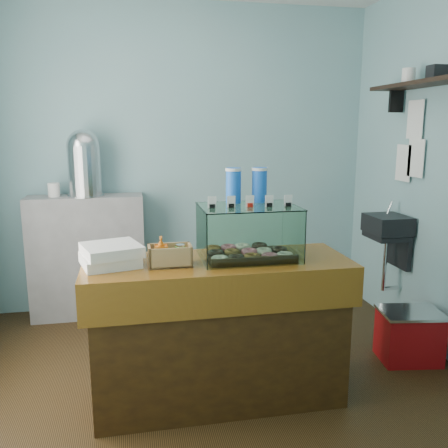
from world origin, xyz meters
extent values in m
plane|color=black|center=(0.00, 0.00, 0.00)|extent=(3.50, 3.50, 0.00)
cube|color=#7AA8B2|center=(0.00, 1.50, 1.40)|extent=(3.50, 0.04, 2.80)
cube|color=#7AA8B2|center=(0.00, -1.50, 1.40)|extent=(3.50, 0.04, 2.80)
cube|color=black|center=(1.58, 0.55, 0.90)|extent=(0.30, 0.35, 0.15)
cube|color=black|center=(1.71, 0.55, 0.70)|extent=(0.04, 0.30, 0.35)
cylinder|color=silver|center=(1.65, 0.65, 1.02)|extent=(0.02, 0.02, 0.12)
cylinder|color=silver|center=(1.58, 0.55, 0.55)|extent=(0.04, 0.04, 0.45)
cube|color=black|center=(1.60, 0.30, 2.00)|extent=(0.25, 1.00, 0.03)
cube|color=black|center=(1.67, 0.70, 1.90)|extent=(0.12, 0.03, 0.18)
cube|color=white|center=(1.73, 0.45, 1.45)|extent=(0.01, 0.21, 0.30)
cube|color=white|center=(1.73, 0.62, 1.40)|extent=(0.01, 0.21, 0.30)
cube|color=white|center=(1.73, 0.50, 1.75)|extent=(0.01, 0.21, 0.30)
cube|color=#46290D|center=(0.00, -0.25, 0.42)|extent=(1.50, 0.56, 0.84)
cube|color=#471F09|center=(0.00, -0.25, 0.87)|extent=(1.60, 0.60, 0.06)
cube|color=#471F09|center=(0.00, -0.53, 0.75)|extent=(1.60, 0.04, 0.18)
cube|color=#949497|center=(-0.90, 1.32, 0.55)|extent=(1.00, 0.32, 1.10)
cube|color=#331D0F|center=(0.19, -0.22, 0.91)|extent=(0.52, 0.37, 0.02)
torus|color=beige|center=(-0.01, -0.34, 0.94)|extent=(0.10, 0.10, 0.03)
torus|color=black|center=(0.09, -0.34, 0.94)|extent=(0.10, 0.10, 0.03)
torus|color=brown|center=(0.19, -0.34, 0.94)|extent=(0.10, 0.10, 0.03)
torus|color=#C65D74|center=(0.29, -0.34, 0.94)|extent=(0.10, 0.10, 0.03)
torus|color=beige|center=(0.39, -0.34, 0.94)|extent=(0.10, 0.10, 0.03)
torus|color=black|center=(-0.01, -0.21, 0.94)|extent=(0.10, 0.10, 0.03)
torus|color=brown|center=(0.09, -0.21, 0.94)|extent=(0.10, 0.10, 0.03)
torus|color=#C65D74|center=(0.19, -0.22, 0.94)|extent=(0.10, 0.10, 0.03)
torus|color=beige|center=(0.29, -0.22, 0.94)|extent=(0.10, 0.10, 0.03)
torus|color=black|center=(0.39, -0.22, 0.94)|extent=(0.10, 0.10, 0.03)
torus|color=brown|center=(-0.01, -0.09, 0.94)|extent=(0.10, 0.10, 0.03)
torus|color=#C65D74|center=(0.09, -0.09, 0.94)|extent=(0.10, 0.10, 0.03)
torus|color=beige|center=(0.19, -0.09, 0.94)|extent=(0.10, 0.10, 0.03)
torus|color=black|center=(0.29, -0.09, 0.94)|extent=(0.10, 0.10, 0.03)
cube|color=white|center=(0.19, -0.43, 1.06)|extent=(0.58, 0.01, 0.32)
cube|color=white|center=(0.19, 0.00, 1.06)|extent=(0.58, 0.01, 0.32)
cube|color=white|center=(-0.09, -0.21, 1.06)|extent=(0.01, 0.42, 0.32)
cube|color=white|center=(0.48, -0.22, 1.06)|extent=(0.01, 0.42, 0.32)
cube|color=white|center=(0.19, -0.22, 1.22)|extent=(0.59, 0.43, 0.01)
cube|color=white|center=(-0.03, -0.26, 1.26)|extent=(0.05, 0.00, 0.07)
cube|color=black|center=(-0.03, -0.26, 1.23)|extent=(0.03, 0.02, 0.02)
cube|color=white|center=(0.08, -0.26, 1.26)|extent=(0.05, 0.00, 0.07)
cube|color=black|center=(0.08, -0.26, 1.23)|extent=(0.03, 0.02, 0.02)
cube|color=white|center=(0.19, -0.27, 1.26)|extent=(0.05, 0.00, 0.07)
cube|color=red|center=(0.19, -0.27, 1.23)|extent=(0.03, 0.02, 0.02)
cube|color=white|center=(0.31, -0.27, 1.26)|extent=(0.05, 0.00, 0.07)
cube|color=black|center=(0.31, -0.27, 1.23)|extent=(0.03, 0.02, 0.02)
cube|color=white|center=(0.42, -0.27, 1.26)|extent=(0.05, 0.00, 0.07)
cube|color=black|center=(0.42, -0.27, 1.23)|extent=(0.03, 0.02, 0.02)
cylinder|color=blue|center=(0.13, -0.07, 1.33)|extent=(0.09, 0.09, 0.22)
cylinder|color=white|center=(0.13, -0.07, 1.43)|extent=(0.10, 0.10, 0.02)
cylinder|color=blue|center=(0.30, -0.07, 1.33)|extent=(0.09, 0.09, 0.22)
cylinder|color=white|center=(0.30, -0.07, 1.43)|extent=(0.10, 0.10, 0.02)
cube|color=tan|center=(-0.29, -0.30, 0.91)|extent=(0.25, 0.15, 0.01)
cube|color=tan|center=(-0.29, -0.36, 0.96)|extent=(0.25, 0.01, 0.12)
cube|color=tan|center=(-0.29, -0.23, 0.96)|extent=(0.25, 0.01, 0.12)
cube|color=tan|center=(-0.41, -0.30, 0.96)|extent=(0.01, 0.15, 0.12)
cube|color=tan|center=(-0.17, -0.30, 0.96)|extent=(0.01, 0.15, 0.12)
imported|color=orange|center=(-0.34, -0.30, 0.99)|extent=(0.07, 0.08, 0.16)
cylinder|color=#469929|center=(-0.23, -0.30, 0.96)|extent=(0.06, 0.06, 0.10)
cylinder|color=silver|center=(-0.23, -0.30, 1.02)|extent=(0.05, 0.05, 0.01)
cube|color=white|center=(-0.64, -0.22, 0.93)|extent=(0.38, 0.38, 0.06)
cube|color=white|center=(-0.62, -0.23, 0.99)|extent=(0.39, 0.39, 0.06)
cylinder|color=silver|center=(-0.88, 1.31, 1.10)|extent=(0.31, 0.31, 0.01)
cylinder|color=silver|center=(-0.88, 1.31, 1.32)|extent=(0.28, 0.28, 0.43)
sphere|color=silver|center=(-0.88, 1.31, 1.54)|extent=(0.28, 0.28, 0.28)
cube|color=#AF0E11|center=(1.46, -0.05, 0.18)|extent=(0.45, 0.37, 0.36)
cube|color=silver|center=(1.46, -0.05, 0.37)|extent=(0.48, 0.39, 0.02)
camera|label=1|loc=(-0.51, -2.96, 1.68)|focal=38.00mm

